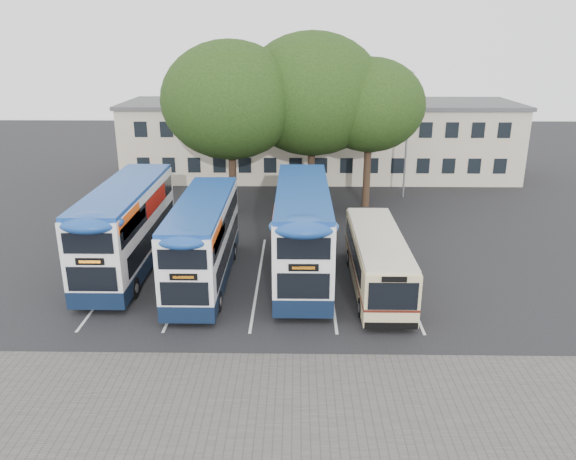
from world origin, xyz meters
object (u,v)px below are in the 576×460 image
at_px(tree_mid, 312,94).
at_px(bus_dd_mid, 203,238).
at_px(bus_dd_right, 302,227).
at_px(tree_left, 230,100).
at_px(tree_right, 370,105).
at_px(bus_single, 377,257).
at_px(lamp_post, 408,128).
at_px(bus_dd_left, 127,224).

height_order(tree_mid, bus_dd_mid, tree_mid).
relative_size(bus_dd_mid, bus_dd_right, 0.91).
xyz_separation_m(tree_left, bus_dd_mid, (-0.15, -11.52, -5.19)).
bearing_deg(tree_right, bus_single, -94.43).
height_order(tree_left, bus_dd_mid, tree_left).
bearing_deg(lamp_post, tree_mid, -164.59).
height_order(lamp_post, bus_dd_mid, lamp_post).
distance_m(tree_right, bus_dd_right, 13.55).
relative_size(tree_left, tree_mid, 0.96).
bearing_deg(tree_right, bus_dd_left, -139.39).
relative_size(tree_mid, bus_single, 1.31).
bearing_deg(bus_dd_left, tree_mid, 51.53).
xyz_separation_m(tree_mid, bus_single, (2.79, -14.01, -6.13)).
xyz_separation_m(tree_mid, bus_dd_left, (-9.49, -11.94, -5.23)).
bearing_deg(tree_mid, bus_dd_right, -93.26).
xyz_separation_m(tree_right, bus_dd_right, (-4.54, -11.93, -4.53)).
bearing_deg(bus_dd_mid, lamp_post, 51.16).
height_order(tree_right, bus_dd_left, tree_right).
bearing_deg(tree_left, bus_dd_mid, -90.74).
xyz_separation_m(tree_left, bus_dd_right, (4.57, -10.57, -4.97)).
distance_m(bus_dd_left, bus_dd_right, 8.79).
height_order(lamp_post, bus_single, lamp_post).
height_order(tree_left, tree_right, tree_left).
relative_size(tree_right, bus_dd_mid, 1.04).
xyz_separation_m(lamp_post, bus_dd_left, (-16.38, -13.84, -2.68)).
height_order(tree_mid, bus_dd_left, tree_mid).
bearing_deg(bus_single, bus_dd_right, 156.03).
xyz_separation_m(tree_left, bus_dd_left, (-4.21, -10.05, -5.02)).
relative_size(lamp_post, tree_right, 0.90).
relative_size(lamp_post, bus_dd_left, 0.87).
relative_size(bus_dd_left, bus_single, 1.17).
bearing_deg(tree_mid, tree_right, -7.73).
bearing_deg(bus_dd_mid, tree_left, 89.26).
relative_size(tree_left, bus_single, 1.25).
bearing_deg(bus_dd_mid, bus_dd_left, 160.17).
height_order(lamp_post, tree_left, tree_left).
xyz_separation_m(bus_dd_mid, bus_dd_right, (4.72, 0.95, 0.22)).
relative_size(lamp_post, bus_dd_mid, 0.93).
bearing_deg(bus_dd_right, tree_left, 113.39).
xyz_separation_m(tree_left, tree_mid, (5.28, 1.89, 0.21)).
bearing_deg(bus_dd_left, tree_left, 67.28).
distance_m(lamp_post, tree_left, 12.96).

